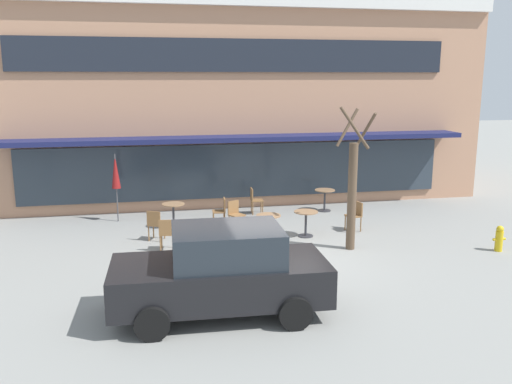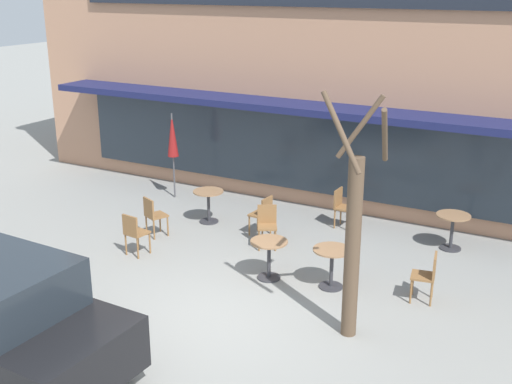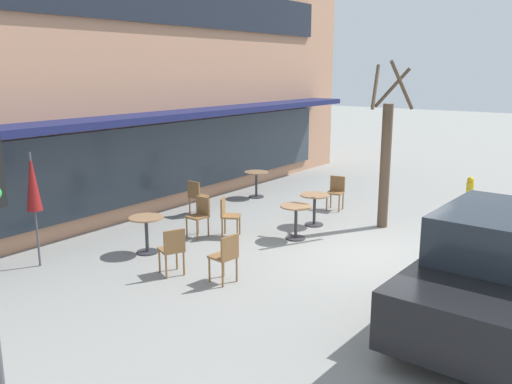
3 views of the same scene
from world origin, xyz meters
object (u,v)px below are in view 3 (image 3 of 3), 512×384
object	(u,v)px
cafe_table_near_wall	(146,229)
patio_umbrella_green_folded	(32,183)
cafe_table_by_tree	(296,216)
cafe_chair_4	(226,255)
street_tree	(386,157)
parked_sedan	(498,272)
fire_hydrant	(470,189)
cafe_chair_0	(228,214)
cafe_chair_5	(197,195)
cafe_table_mid_patio	(315,204)
cafe_chair_1	(336,190)
cafe_table_streetside	(256,180)
cafe_chair_2	(173,248)
cafe_chair_3	(200,214)

from	to	relation	value
cafe_table_near_wall	patio_umbrella_green_folded	xyz separation A→B (m)	(-1.74, 1.09, 1.11)
cafe_table_near_wall	cafe_table_by_tree	bearing A→B (deg)	-37.10
cafe_chair_4	street_tree	distance (m)	5.10
parked_sedan	fire_hydrant	world-z (taller)	parked_sedan
cafe_chair_0	cafe_table_near_wall	bearing A→B (deg)	161.43
cafe_chair_0	cafe_chair_4	size ratio (longest dim) A/B	1.00
cafe_chair_5	street_tree	bearing A→B (deg)	-67.20
cafe_chair_0	fire_hydrant	xyz separation A→B (m)	(6.62, -3.46, -0.17)
cafe_table_mid_patio	cafe_chair_1	xyz separation A→B (m)	(1.66, 0.30, 0.01)
cafe_table_streetside	fire_hydrant	world-z (taller)	cafe_table_streetside
patio_umbrella_green_folded	cafe_chair_5	xyz separation A→B (m)	(4.55, 0.09, -1.10)
cafe_table_near_wall	cafe_chair_2	bearing A→B (deg)	-113.74
parked_sedan	fire_hydrant	bearing A→B (deg)	17.37
cafe_table_streetside	cafe_table_by_tree	distance (m)	4.07
cafe_chair_0	cafe_table_by_tree	bearing A→B (deg)	-61.03
cafe_chair_2	cafe_chair_4	world-z (taller)	same
cafe_chair_2	cafe_chair_3	xyz separation A→B (m)	(2.06, 1.20, 0.00)
patio_umbrella_green_folded	fire_hydrant	size ratio (longest dim) A/B	3.12
cafe_chair_5	parked_sedan	bearing A→B (deg)	-105.80
cafe_chair_4	parked_sedan	distance (m)	4.33
cafe_chair_4	cafe_table_near_wall	bearing A→B (deg)	82.90
cafe_table_by_tree	cafe_table_mid_patio	size ratio (longest dim) A/B	1.00
cafe_table_near_wall	street_tree	distance (m)	5.69
fire_hydrant	cafe_table_near_wall	bearing A→B (deg)	154.25
cafe_table_by_tree	cafe_chair_3	size ratio (longest dim) A/B	0.85
cafe_table_streetside	cafe_chair_0	xyz separation A→B (m)	(-3.43, -1.71, 0.01)
patio_umbrella_green_folded	cafe_chair_4	world-z (taller)	patio_umbrella_green_folded
cafe_table_near_wall	cafe_chair_0	world-z (taller)	cafe_chair_0
cafe_chair_1	fire_hydrant	bearing A→B (deg)	-40.80
cafe_table_by_tree	fire_hydrant	distance (m)	6.26
cafe_table_near_wall	cafe_table_streetside	xyz separation A→B (m)	(5.28, 1.09, 0.00)
cafe_chair_3	parked_sedan	xyz separation A→B (m)	(-0.85, -6.42, 0.35)
cafe_chair_0	cafe_chair_1	xyz separation A→B (m)	(3.57, -0.83, 0.00)
cafe_chair_0	cafe_chair_4	xyz separation A→B (m)	(-2.14, -1.70, 0.00)
cafe_chair_2	street_tree	bearing A→B (deg)	-19.15
patio_umbrella_green_folded	fire_hydrant	xyz separation A→B (m)	(10.21, -5.18, -1.27)
patio_umbrella_green_folded	cafe_chair_1	distance (m)	7.67
cafe_table_streetside	cafe_table_by_tree	bearing A→B (deg)	-131.45
cafe_chair_2	cafe_chair_5	bearing A→B (deg)	36.39
parked_sedan	street_tree	world-z (taller)	street_tree
cafe_chair_0	cafe_chair_3	distance (m)	0.62
cafe_table_streetside	patio_umbrella_green_folded	size ratio (longest dim) A/B	0.35
cafe_chair_5	cafe_chair_2	bearing A→B (deg)	-143.61
cafe_table_streetside	cafe_chair_2	distance (m)	6.33
cafe_table_mid_patio	cafe_chair_2	xyz separation A→B (m)	(-4.33, 0.43, 0.01)
fire_hydrant	patio_umbrella_green_folded	bearing A→B (deg)	153.11
cafe_table_mid_patio	patio_umbrella_green_folded	bearing A→B (deg)	152.69
cafe_chair_2	cafe_chair_4	size ratio (longest dim) A/B	1.00
cafe_table_streetside	cafe_chair_5	xyz separation A→B (m)	(-2.47, 0.09, 0.01)
cafe_table_near_wall	cafe_table_mid_patio	distance (m)	4.14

